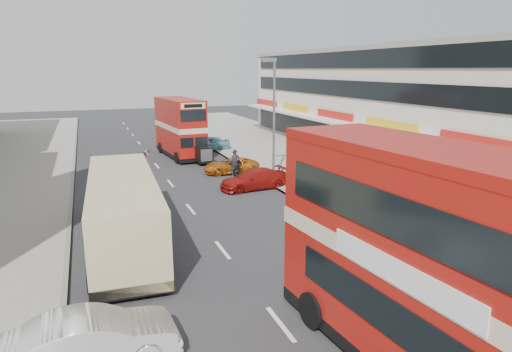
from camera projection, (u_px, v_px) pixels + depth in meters
name	position (u px, v px, depth m)	size (l,w,h in m)	color
road_surface	(171.00, 183.00, 29.69)	(12.00, 90.00, 0.01)	#28282B
pavement_right	(328.00, 168.00, 33.84)	(12.00, 90.00, 0.15)	gray
kerb_left	(72.00, 191.00, 27.55)	(0.20, 90.00, 0.16)	gray
kerb_right	(256.00, 175.00, 31.79)	(0.20, 90.00, 0.16)	gray
commercial_row	(401.00, 103.00, 37.33)	(9.90, 46.20, 9.30)	beige
street_lamp	(273.00, 111.00, 29.02)	(1.00, 0.20, 8.12)	slate
bus_main	(428.00, 263.00, 10.65)	(3.64, 10.14, 5.54)	black
bus_second	(180.00, 127.00, 38.29)	(3.17, 8.82, 4.82)	black
coach	(123.00, 209.00, 18.95)	(3.17, 10.71, 2.81)	black
car_left_front	(93.00, 340.00, 11.35)	(1.51, 4.33, 1.43)	silver
car_right_a	(254.00, 179.00, 28.23)	(1.79, 4.40, 1.28)	maroon
car_right_b	(231.00, 166.00, 32.53)	(1.85, 4.02, 1.12)	#B85A12
car_right_c	(208.00, 144.00, 41.44)	(1.60, 3.99, 1.36)	#5DA5BA
pedestrian_near	(306.00, 175.00, 28.08)	(0.59, 0.40, 1.60)	gray
cyclist	(235.00, 170.00, 30.51)	(0.77, 1.87, 2.10)	gray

